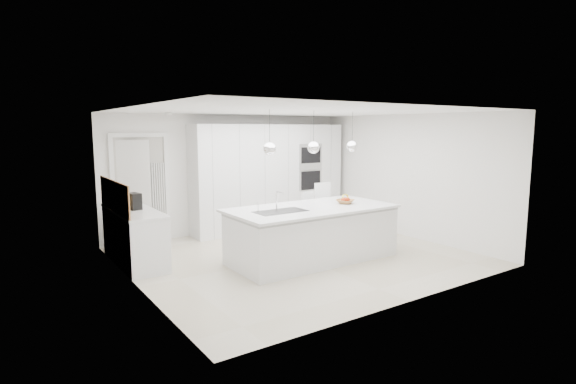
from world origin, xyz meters
TOP-DOWN VIEW (x-y plane):
  - floor at (0.00, 0.00)m, footprint 5.50×5.50m
  - wall_back at (0.00, 2.50)m, footprint 5.50×0.00m
  - wall_left at (-2.75, 0.00)m, footprint 0.00×5.00m
  - ceiling at (0.00, 0.00)m, footprint 5.50×5.50m
  - tall_cabinets at (0.80, 2.20)m, footprint 3.60×0.60m
  - oven_stack at (1.70, 1.89)m, footprint 0.62×0.04m
  - doorway_frame at (-1.95, 2.47)m, footprint 1.11×0.08m
  - hallway_door at (-2.20, 2.42)m, footprint 0.76×0.38m
  - radiator at (-1.63, 2.46)m, footprint 0.32×0.04m
  - left_base_cabinets at (-2.45, 1.20)m, footprint 0.60×1.80m
  - left_worktop at (-2.45, 1.20)m, footprint 0.62×1.82m
  - oak_backsplash at (-2.74, 1.20)m, footprint 0.02×1.80m
  - island_base at (0.10, -0.30)m, footprint 2.80×1.20m
  - island_worktop at (0.10, -0.25)m, footprint 2.84×1.40m
  - island_sink at (-0.55, -0.30)m, footprint 0.84×0.44m
  - island_tap at (-0.50, -0.10)m, footprint 0.02×0.02m
  - pendant_left at (-0.75, -0.30)m, footprint 0.20×0.20m
  - pendant_mid at (0.10, -0.30)m, footprint 0.20×0.20m
  - pendant_right at (0.95, -0.30)m, footprint 0.20×0.20m
  - fruit_bowl at (0.81, -0.31)m, footprint 0.40×0.40m
  - espresso_machine at (-2.43, 1.19)m, footprint 0.20×0.28m
  - bar_stool_left at (0.72, 0.55)m, footprint 0.42×0.52m
  - bar_stool_right at (1.12, 0.58)m, footprint 0.43×0.56m
  - apple_a at (0.82, -0.35)m, footprint 0.09×0.09m
  - apple_b at (0.78, -0.32)m, footprint 0.09×0.09m
  - apple_c at (0.75, -0.32)m, footprint 0.08×0.08m
  - apple_extra_3 at (0.82, -0.33)m, footprint 0.08×0.08m
  - banana_bunch at (0.83, -0.28)m, footprint 0.23×0.17m

SIDE VIEW (x-z plane):
  - floor at x=0.00m, z-range 0.00..0.00m
  - left_base_cabinets at x=-2.45m, z-range 0.00..0.86m
  - island_base at x=0.10m, z-range 0.00..0.86m
  - bar_stool_left at x=0.72m, z-range 0.00..1.00m
  - bar_stool_right at x=1.12m, z-range 0.00..1.14m
  - island_sink at x=-0.55m, z-range 0.73..0.91m
  - radiator at x=-1.63m, z-range 0.15..1.55m
  - left_worktop at x=-2.45m, z-range 0.86..0.90m
  - island_worktop at x=0.10m, z-range 0.86..0.90m
  - fruit_bowl at x=0.81m, z-range 0.90..0.97m
  - apple_extra_3 at x=0.82m, z-range 0.93..1.01m
  - apple_c at x=0.75m, z-range 0.93..1.01m
  - apple_b at x=0.78m, z-range 0.93..1.02m
  - apple_a at x=0.82m, z-range 0.93..1.02m
  - hallway_door at x=-2.20m, z-range 0.00..2.00m
  - banana_bunch at x=0.83m, z-range 0.91..1.12m
  - doorway_frame at x=-1.95m, z-range -0.04..2.09m
  - espresso_machine at x=-2.43m, z-range 0.90..1.17m
  - island_tap at x=-0.50m, z-range 0.90..1.20m
  - tall_cabinets at x=0.80m, z-range 0.00..2.30m
  - oak_backsplash at x=-2.74m, z-range 0.90..1.40m
  - wall_back at x=0.00m, z-range -1.50..4.00m
  - wall_left at x=-2.75m, z-range -1.25..3.75m
  - oven_stack at x=1.70m, z-range 0.83..1.88m
  - pendant_left at x=-0.75m, z-range 1.80..2.00m
  - pendant_mid at x=0.10m, z-range 1.80..2.00m
  - pendant_right at x=0.95m, z-range 1.80..2.00m
  - ceiling at x=0.00m, z-range 2.50..2.50m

